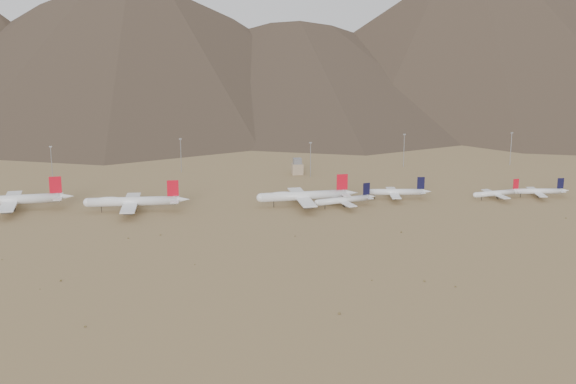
{
  "coord_description": "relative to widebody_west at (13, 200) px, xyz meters",
  "views": [
    {
      "loc": [
        -53.51,
        -453.89,
        127.51
      ],
      "look_at": [
        11.03,
        30.0,
        8.74
      ],
      "focal_mm": 50.0,
      "sensor_mm": 36.0,
      "label": 1
    }
  ],
  "objects": [
    {
      "name": "mast_far_west",
      "position": [
        11.98,
        79.07,
        7.23
      ],
      "size": [
        2.0,
        0.6,
        25.7
      ],
      "color": "gray",
      "rests_on": "ground"
    },
    {
      "name": "narrowbody_b",
      "position": [
        240.91,
        -2.76,
        -2.24
      ],
      "size": [
        44.15,
        31.99,
        14.6
      ],
      "rotation": [
        0.0,
        0.0,
        -0.12
      ],
      "color": "white",
      "rests_on": "ground"
    },
    {
      "name": "narrowbody_d",
      "position": [
        334.94,
        -10.56,
        -2.83
      ],
      "size": [
        38.67,
        27.94,
        12.77
      ],
      "rotation": [
        0.0,
        0.0,
        -0.1
      ],
      "color": "white",
      "rests_on": "ground"
    },
    {
      "name": "mast_far_east",
      "position": [
        358.15,
        92.39,
        7.23
      ],
      "size": [
        2.0,
        0.6,
        25.7
      ],
      "color": "gray",
      "rests_on": "ground"
    },
    {
      "name": "widebody_east",
      "position": [
        178.83,
        -12.16,
        -0.31
      ],
      "size": [
        65.06,
        50.08,
        19.32
      ],
      "rotation": [
        0.0,
        0.0,
        0.06
      ],
      "color": "white",
      "rests_on": "ground"
    },
    {
      "name": "mast_centre",
      "position": [
        196.26,
        70.17,
        7.23
      ],
      "size": [
        2.0,
        0.6,
        25.7
      ],
      "color": "gray",
      "rests_on": "ground"
    },
    {
      "name": "narrowbody_c",
      "position": [
        306.32,
        -11.4,
        -2.94
      ],
      "size": [
        37.22,
        27.26,
        12.42
      ],
      "rotation": [
        0.0,
        0.0,
        0.2
      ],
      "color": "white",
      "rests_on": "ground"
    },
    {
      "name": "narrowbody_a",
      "position": [
        203.62,
        -18.3,
        -2.4
      ],
      "size": [
        41.77,
        30.87,
        14.1
      ],
      "rotation": [
        0.0,
        0.0,
        0.26
      ],
      "color": "white",
      "rests_on": "ground"
    },
    {
      "name": "desert_scrub",
      "position": [
        153.27,
        -129.53,
        -6.64
      ],
      "size": [
        414.08,
        165.08,
        0.9
      ],
      "color": "brown",
      "rests_on": "ground"
    },
    {
      "name": "mast_west",
      "position": [
        102.85,
        98.56,
        7.23
      ],
      "size": [
        2.0,
        0.6,
        25.7
      ],
      "color": "gray",
      "rests_on": "ground"
    },
    {
      "name": "mast_east",
      "position": [
        273.42,
        96.22,
        7.23
      ],
      "size": [
        2.0,
        0.6,
        25.7
      ],
      "color": "gray",
      "rests_on": "ground"
    },
    {
      "name": "control_tower",
      "position": [
        188.03,
        80.12,
        -1.66
      ],
      "size": [
        8.0,
        8.0,
        12.0
      ],
      "color": "#9B8569",
      "rests_on": "ground"
    },
    {
      "name": "widebody_centre",
      "position": [
        73.23,
        -12.36,
        -0.38
      ],
      "size": [
        64.43,
        49.39,
        19.12
      ],
      "rotation": [
        0.0,
        0.0,
        -0.03
      ],
      "color": "white",
      "rests_on": "ground"
    },
    {
      "name": "widebody_west",
      "position": [
        0.0,
        0.0,
        0.0
      ],
      "size": [
        68.09,
        52.55,
        20.23
      ],
      "rotation": [
        0.0,
        0.0,
        0.08
      ],
      "color": "white",
      "rests_on": "ground"
    },
    {
      "name": "ground",
      "position": [
        158.03,
        -39.88,
        -6.97
      ],
      "size": [
        3000.0,
        3000.0,
        0.0
      ],
      "primitive_type": "plane",
      "color": "#9D7B51",
      "rests_on": "ground"
    }
  ]
}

